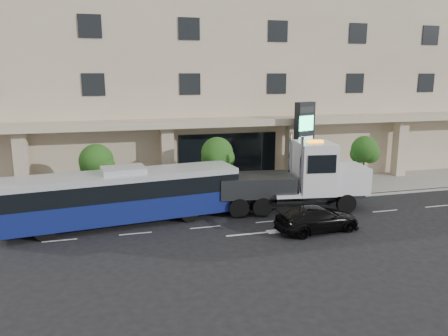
% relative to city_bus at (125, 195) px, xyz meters
% --- Properties ---
extents(ground, '(120.00, 120.00, 0.00)m').
position_rel_city_bus_xyz_m(ground, '(8.43, -0.46, -1.74)').
color(ground, black).
rests_on(ground, ground).
extents(sidewalk, '(120.00, 6.00, 0.15)m').
position_rel_city_bus_xyz_m(sidewalk, '(8.43, 4.54, -1.67)').
color(sidewalk, gray).
rests_on(sidewalk, ground).
extents(curb, '(120.00, 0.30, 0.15)m').
position_rel_city_bus_xyz_m(curb, '(8.43, 1.54, -1.67)').
color(curb, gray).
rests_on(curb, ground).
extents(convention_center, '(60.00, 17.60, 20.00)m').
position_rel_city_bus_xyz_m(convention_center, '(8.43, 14.96, 8.23)').
color(convention_center, tan).
rests_on(convention_center, ground).
extents(tree_left, '(2.27, 2.20, 4.22)m').
position_rel_city_bus_xyz_m(tree_left, '(-1.54, 3.13, 1.37)').
color(tree_left, '#422B19').
rests_on(tree_left, sidewalk).
extents(tree_mid, '(2.28, 2.20, 4.38)m').
position_rel_city_bus_xyz_m(tree_mid, '(6.46, 3.13, 1.52)').
color(tree_mid, '#422B19').
rests_on(tree_mid, sidewalk).
extents(tree_right, '(2.10, 2.00, 4.04)m').
position_rel_city_bus_xyz_m(tree_right, '(17.96, 3.13, 1.29)').
color(tree_right, '#422B19').
rests_on(tree_right, sidewalk).
extents(city_bus, '(13.76, 4.51, 3.43)m').
position_rel_city_bus_xyz_m(city_bus, '(0.00, 0.00, 0.00)').
color(city_bus, black).
rests_on(city_bus, ground).
extents(tow_truck, '(11.08, 3.89, 5.01)m').
position_rel_city_bus_xyz_m(tow_truck, '(11.10, -0.12, 0.32)').
color(tow_truck, '#2D3033').
rests_on(tow_truck, ground).
extents(black_sedan, '(5.13, 2.50, 1.44)m').
position_rel_city_bus_xyz_m(black_sedan, '(10.43, -4.17, -1.02)').
color(black_sedan, black).
rests_on(black_sedan, ground).
extents(signage_pylon, '(1.73, 1.15, 6.58)m').
position_rel_city_bus_xyz_m(signage_pylon, '(13.42, 4.21, 1.74)').
color(signage_pylon, black).
rests_on(signage_pylon, sidewalk).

